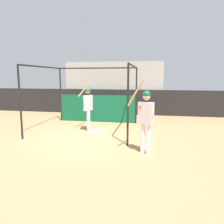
% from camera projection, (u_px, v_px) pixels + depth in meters
% --- Properties ---
extents(ground_plane, '(60.00, 60.00, 0.00)m').
position_uv_depth(ground_plane, '(85.00, 139.00, 8.04)').
color(ground_plane, '#A8754C').
extents(outfield_wall, '(24.00, 0.12, 1.49)m').
position_uv_depth(outfield_wall, '(113.00, 102.00, 13.26)').
color(outfield_wall, black).
rests_on(outfield_wall, ground).
extents(bleacher_section, '(5.95, 3.20, 3.17)m').
position_uv_depth(bleacher_section, '(117.00, 87.00, 14.74)').
color(bleacher_section, '#9E9E99').
rests_on(bleacher_section, ground).
extents(batting_cage, '(3.94, 3.57, 2.70)m').
position_uv_depth(batting_cage, '(94.00, 100.00, 10.31)').
color(batting_cage, black).
rests_on(batting_cage, ground).
extents(home_plate, '(0.44, 0.44, 0.02)m').
position_uv_depth(home_plate, '(97.00, 131.00, 9.13)').
color(home_plate, white).
rests_on(home_plate, ground).
extents(player_batter, '(0.58, 0.94, 2.00)m').
position_uv_depth(player_batter, '(88.00, 105.00, 9.03)').
color(player_batter, white).
rests_on(player_batter, ground).
extents(player_waiting, '(0.79, 0.55, 2.18)m').
position_uv_depth(player_waiting, '(146.00, 115.00, 6.33)').
color(player_waiting, white).
rests_on(player_waiting, ground).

